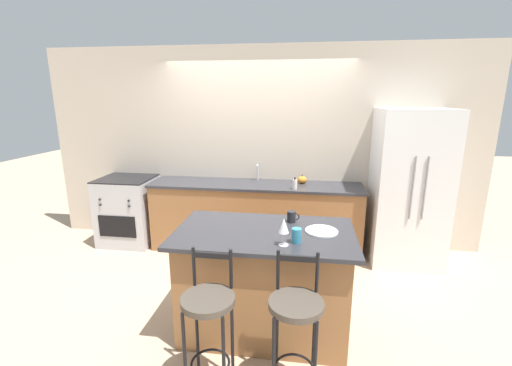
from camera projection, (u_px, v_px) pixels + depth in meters
ground_plane at (251, 259)px, 4.41m from camera, size 18.00×18.00×0.00m
wall_back at (259, 148)px, 4.73m from camera, size 6.00×0.07×2.70m
back_counter at (255, 216)px, 4.65m from camera, size 2.81×0.65×0.92m
sink_faucet at (257, 170)px, 4.69m from camera, size 0.02×0.13×0.22m
kitchen_island at (264, 281)px, 2.98m from camera, size 1.51×0.88×0.94m
refrigerator at (408, 188)px, 4.19m from camera, size 0.83×0.77×1.91m
oven_range at (129, 210)px, 4.86m from camera, size 0.72×0.68×0.94m
bar_stool_near at (209, 316)px, 2.31m from camera, size 0.37×0.37×1.04m
bar_stool_far at (296, 320)px, 2.26m from camera, size 0.37×0.37×1.04m
dinner_plate at (322, 231)px, 2.85m from camera, size 0.27×0.27×0.02m
wine_glass at (284, 226)px, 2.56m from camera, size 0.08×0.08×0.22m
coffee_mug at (292, 217)px, 3.07m from camera, size 0.11×0.08×0.10m
tumbler_cup at (297, 236)px, 2.63m from camera, size 0.08×0.08×0.12m
pumpkin_decoration at (302, 180)px, 4.54m from camera, size 0.12×0.12×0.12m
soap_bottle at (295, 184)px, 4.23m from camera, size 0.06×0.06×0.15m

